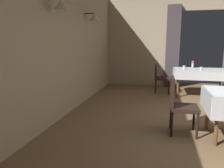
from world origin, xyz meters
name	(u,v)px	position (x,y,z in m)	size (l,w,h in m)	color
wall_left	(47,41)	(-3.20, 0.00, 1.51)	(0.49, 8.40, 3.00)	tan
wall_back	(202,41)	(0.00, 4.18, 1.52)	(6.40, 0.27, 3.00)	tan
dining_table_far	(201,72)	(-0.17, 2.98, 0.66)	(1.48, 0.96, 0.75)	brown
chair_mid_left	(179,103)	(-0.94, 0.09, 0.52)	(0.44, 0.44, 0.93)	black
chair_far_left	(160,76)	(-1.29, 3.09, 0.52)	(0.44, 0.44, 0.93)	black
flower_vase_far	(193,64)	(-0.36, 3.28, 0.86)	(0.07, 0.07, 0.21)	silver
glass_far_b	(201,69)	(-0.20, 2.74, 0.80)	(0.07, 0.07, 0.09)	silver
glass_far_c	(184,67)	(-0.64, 2.85, 0.80)	(0.08, 0.08, 0.11)	silver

